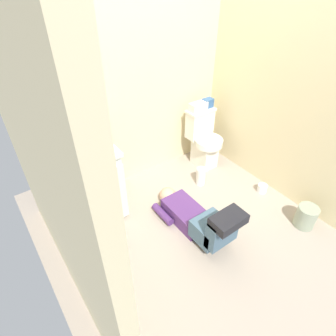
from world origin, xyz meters
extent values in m
cube|color=#A19283|center=(0.00, 0.00, -0.02)|extent=(2.82, 3.04, 0.04)
cube|color=beige|center=(0.00, 1.06, 1.20)|extent=(2.48, 0.08, 2.40)
cube|color=beige|center=(-1.20, 0.00, 1.20)|extent=(0.08, 2.04, 2.40)
cube|color=beige|center=(1.20, 0.00, 1.20)|extent=(0.08, 2.04, 2.40)
cube|color=silver|center=(0.81, 0.69, 0.19)|extent=(0.22, 0.30, 0.38)
cylinder|color=silver|center=(0.81, 0.63, 0.38)|extent=(0.35, 0.35, 0.08)
cube|color=silver|center=(0.81, 0.82, 0.55)|extent=(0.34, 0.17, 0.34)
cube|color=silver|center=(0.81, 0.82, 0.73)|extent=(0.36, 0.19, 0.03)
cube|color=silver|center=(-0.76, 0.71, 0.39)|extent=(0.56, 0.48, 0.78)
cube|color=silver|center=(-0.76, 0.71, 0.80)|extent=(0.60, 0.52, 0.04)
cylinder|color=silver|center=(-0.76, 0.69, 0.79)|extent=(0.28, 0.28, 0.05)
cube|color=silver|center=(-0.61, 0.45, 0.37)|extent=(0.26, 0.03, 0.66)
cylinder|color=silver|center=(-0.76, 0.85, 0.87)|extent=(0.02, 0.02, 0.10)
cube|color=#512D6B|center=(-0.01, 0.06, 0.09)|extent=(0.29, 0.52, 0.17)
sphere|color=tan|center=(-0.01, 0.39, 0.10)|extent=(0.19, 0.19, 0.19)
cube|color=#435D71|center=(-0.01, -0.30, 0.18)|extent=(0.31, 0.28, 0.20)
cube|color=#435D71|center=(-0.01, -0.44, 0.30)|extent=(0.31, 0.12, 0.32)
cube|color=black|center=(-0.01, -0.49, 0.47)|extent=(0.31, 0.19, 0.09)
cylinder|color=#512D6B|center=(-0.20, 0.22, 0.06)|extent=(0.08, 0.30, 0.08)
cube|color=silver|center=(0.76, 0.82, 0.80)|extent=(0.22, 0.11, 0.10)
cube|color=#33598C|center=(0.91, 0.82, 0.81)|extent=(0.12, 0.09, 0.11)
cylinder|color=#458C5D|center=(-0.95, 0.83, 0.89)|extent=(0.06, 0.06, 0.13)
cylinder|color=black|center=(-0.95, 0.83, 0.97)|extent=(0.02, 0.02, 0.04)
cylinder|color=#4662BB|center=(-0.84, 0.82, 0.89)|extent=(0.04, 0.04, 0.14)
cylinder|color=white|center=(-0.79, 0.86, 0.90)|extent=(0.05, 0.05, 0.15)
cylinder|color=gold|center=(-0.72, 0.81, 0.89)|extent=(0.05, 0.05, 0.15)
cylinder|color=pink|center=(-0.66, 0.77, 0.89)|extent=(0.06, 0.06, 0.13)
cylinder|color=silver|center=(-0.59, 0.77, 0.91)|extent=(0.05, 0.05, 0.17)
cylinder|color=gray|center=(0.94, -0.72, 0.12)|extent=(0.20, 0.20, 0.24)
cylinder|color=white|center=(0.51, 0.41, 0.12)|extent=(0.11, 0.11, 0.23)
cylinder|color=white|center=(1.00, -0.13, 0.05)|extent=(0.11, 0.11, 0.10)
camera|label=1|loc=(-1.36, -1.50, 2.27)|focal=30.14mm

